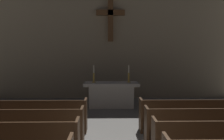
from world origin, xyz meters
TOP-DOWN VIEW (x-y plane):
  - pew_left_row_3 at (-2.42, 2.17)m, footprint 3.33×0.50m
  - pew_left_row_4 at (-2.42, 3.28)m, footprint 3.33×0.50m
  - pew_right_row_3 at (2.42, 2.17)m, footprint 3.33×0.50m
  - pew_right_row_4 at (2.42, 3.28)m, footprint 3.33×0.50m
  - altar at (0.00, 6.51)m, footprint 2.20×0.90m
  - candlestick_left at (-0.70, 6.51)m, footprint 0.16×0.16m
  - candlestick_right at (0.70, 6.51)m, footprint 0.16×0.16m
  - apse_with_cross at (0.00, 8.67)m, footprint 11.26×0.50m

SIDE VIEW (x-z plane):
  - pew_left_row_3 at x=-2.42m, z-range 0.00..0.95m
  - pew_left_row_4 at x=-2.42m, z-range 0.00..0.95m
  - pew_right_row_3 at x=2.42m, z-range 0.00..0.95m
  - pew_right_row_4 at x=2.42m, z-range 0.00..0.95m
  - altar at x=0.00m, z-range 0.03..1.04m
  - candlestick_left at x=-0.70m, z-range 0.89..1.58m
  - candlestick_right at x=0.70m, z-range 0.89..1.58m
  - apse_with_cross at x=0.00m, z-range 0.00..6.75m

